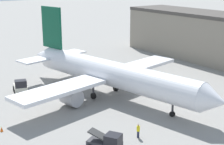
{
  "coord_description": "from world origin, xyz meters",
  "views": [
    {
      "loc": [
        38.87,
        -27.3,
        17.33
      ],
      "look_at": [
        0.0,
        0.0,
        3.77
      ],
      "focal_mm": 55.0,
      "sensor_mm": 36.0,
      "label": 1
    }
  ],
  "objects_px": {
    "airplane": "(107,73)",
    "ground_crew_worker": "(138,130)",
    "belt_loader_truck": "(107,142)",
    "baggage_tug": "(21,86)",
    "safety_cone_near": "(2,129)"
  },
  "relations": [
    {
      "from": "airplane",
      "to": "ground_crew_worker",
      "type": "xyz_separation_m",
      "value": [
        13.31,
        -4.93,
        -2.65
      ]
    },
    {
      "from": "ground_crew_worker",
      "to": "belt_loader_truck",
      "type": "xyz_separation_m",
      "value": [
        0.52,
        -4.52,
        0.11
      ]
    },
    {
      "from": "baggage_tug",
      "to": "safety_cone_near",
      "type": "relative_size",
      "value": 6.39
    },
    {
      "from": "baggage_tug",
      "to": "safety_cone_near",
      "type": "distance_m",
      "value": 13.59
    },
    {
      "from": "airplane",
      "to": "belt_loader_truck",
      "type": "distance_m",
      "value": 16.93
    },
    {
      "from": "baggage_tug",
      "to": "safety_cone_near",
      "type": "xyz_separation_m",
      "value": [
        11.76,
        -6.77,
        -0.71
      ]
    },
    {
      "from": "airplane",
      "to": "belt_loader_truck",
      "type": "relative_size",
      "value": 9.52
    },
    {
      "from": "belt_loader_truck",
      "to": "safety_cone_near",
      "type": "relative_size",
      "value": 6.9
    },
    {
      "from": "ground_crew_worker",
      "to": "belt_loader_truck",
      "type": "bearing_deg",
      "value": -8.23
    },
    {
      "from": "airplane",
      "to": "belt_loader_truck",
      "type": "xyz_separation_m",
      "value": [
        13.82,
        -9.45,
        -2.54
      ]
    },
    {
      "from": "ground_crew_worker",
      "to": "safety_cone_near",
      "type": "distance_m",
      "value": 15.66
    },
    {
      "from": "baggage_tug",
      "to": "ground_crew_worker",
      "type": "bearing_deg",
      "value": 28.53
    },
    {
      "from": "ground_crew_worker",
      "to": "airplane",
      "type": "bearing_deg",
      "value": -125.05
    },
    {
      "from": "belt_loader_truck",
      "to": "ground_crew_worker",
      "type": "bearing_deg",
      "value": 66.57
    },
    {
      "from": "baggage_tug",
      "to": "belt_loader_truck",
      "type": "distance_m",
      "value": 22.5
    }
  ]
}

